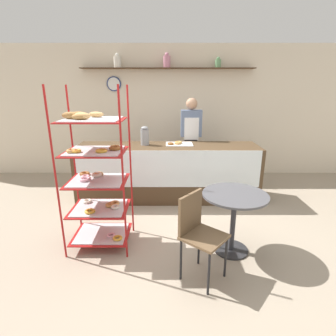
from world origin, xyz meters
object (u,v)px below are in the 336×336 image
Objects in this scene: coffee_carafe at (145,136)px; donut_tray_counter at (178,144)px; cafe_table at (235,208)px; person_worker at (191,140)px; cafe_chair at (198,228)px; pastry_rack at (97,174)px.

coffee_carafe reaches higher than donut_tray_counter.
cafe_table is 2.35× the size of coffee_carafe.
donut_tray_counter is at bearing -119.55° from person_worker.
cafe_table is 1.63× the size of donut_tray_counter.
person_worker reaches higher than coffee_carafe.
person_worker is 0.52m from donut_tray_counter.
cafe_chair is at bearing -71.62° from coffee_carafe.
coffee_carafe is at bearing -149.48° from person_worker.
cafe_table is at bearing -5.69° from pastry_rack.
cafe_table is 0.62m from cafe_chair.
coffee_carafe reaches higher than cafe_table.
cafe_table is at bearing -81.13° from person_worker.
pastry_rack is 2.32m from person_worker.
coffee_carafe reaches higher than cafe_chair.
cafe_table is 0.83× the size of cafe_chair.
pastry_rack is 1.81m from donut_tray_counter.
coffee_carafe is (-1.14, 1.63, 0.54)m from cafe_table.
cafe_chair is (-0.13, -2.53, -0.38)m from person_worker.
pastry_rack is 4.21× the size of donut_tray_counter.
cafe_table is (0.33, -2.11, -0.38)m from person_worker.
coffee_carafe is (0.44, 1.47, 0.18)m from pastry_rack.
coffee_carafe is at bearing 73.23° from pastry_rack.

